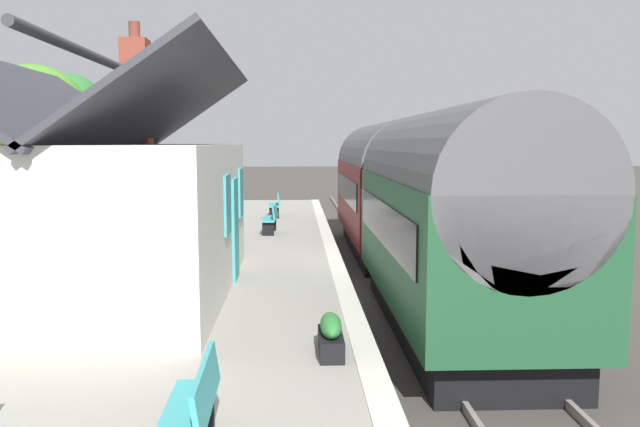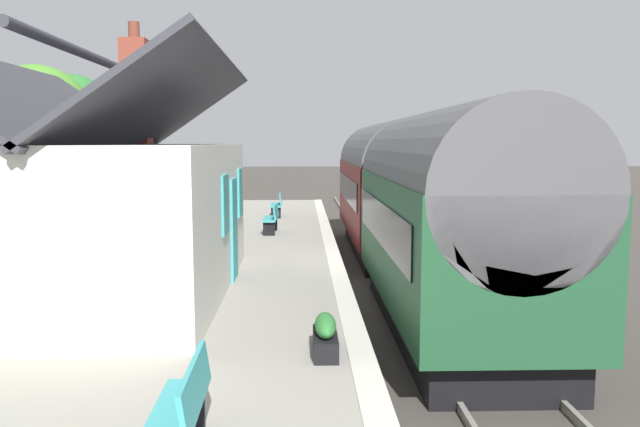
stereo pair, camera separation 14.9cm
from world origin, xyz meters
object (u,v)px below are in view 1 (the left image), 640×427
bench_mid_platform (276,204)px  tree_far_right (71,110)px  bench_near_building (193,409)px  planter_by_door (331,335)px  bench_by_lamp (271,218)px  planter_bench_right (199,204)px  tree_mid_background (35,118)px  train (410,198)px  station_building (111,213)px

bench_mid_platform → tree_far_right: tree_far_right is taller
bench_near_building → planter_by_door: bench_near_building is taller
bench_by_lamp → bench_mid_platform: bearing=-0.0°
planter_bench_right → bench_near_building: bearing=-171.4°
planter_bench_right → tree_mid_background: size_ratio=0.13×
train → station_building: 7.93m
planter_bench_right → planter_by_door: 16.95m
tree_mid_background → planter_by_door: bearing=-146.7°
bench_mid_platform → tree_mid_background: size_ratio=0.22×
bench_by_lamp → tree_mid_background: size_ratio=0.22×
station_building → planter_by_door: size_ratio=8.33×
planter_bench_right → station_building: bearing=-178.4°
planter_bench_right → tree_mid_background: tree_mid_background is taller
station_building → bench_by_lamp: (7.72, -2.68, -1.05)m
bench_mid_platform → planter_bench_right: bearing=75.2°
planter_bench_right → planter_by_door: (-16.40, -4.28, -0.16)m
bench_near_building → tree_far_right: 24.87m
station_building → planter_bench_right: (12.86, 0.36, -1.11)m
planter_by_door → planter_bench_right: bearing=14.6°
bench_by_lamp → tree_far_right: size_ratio=0.21×
bench_mid_platform → train: bearing=-153.1°
tree_mid_background → planter_bench_right: bearing=-79.6°
bench_mid_platform → bench_near_building: same height
train → tree_far_right: tree_far_right is taller
bench_mid_platform → planter_by_door: (-15.59, -1.23, -0.22)m
bench_mid_platform → planter_by_door: bench_mid_platform is taller
bench_near_building → train: bearing=-20.0°
planter_by_door → bench_by_lamp: bearing=6.3°
bench_by_lamp → planter_by_door: size_ratio=1.55×
tree_mid_background → tree_far_right: size_ratio=0.98×
train → bench_mid_platform: bearing=26.9°
tree_far_right → bench_near_building: bearing=-158.4°
planter_bench_right → tree_far_right: (3.70, 6.14, 3.84)m
station_building → planter_by_door: station_building is taller
tree_far_right → station_building: bearing=-158.6°
train → bench_mid_platform: size_ratio=12.07×
bench_mid_platform → tree_far_right: 10.91m
train → planter_by_door: bearing=162.5°
station_building → bench_near_building: size_ratio=5.39×
station_building → bench_mid_platform: size_ratio=5.38×
planter_bench_right → bench_mid_platform: bearing=-104.8°
train → planter_by_door: train is taller
bench_near_building → planter_bench_right: (19.16, 2.90, -0.06)m
tree_mid_background → station_building: bearing=-152.5°
station_building → bench_near_building: 6.87m
planter_bench_right → planter_by_door: planter_bench_right is taller
station_building → bench_by_lamp: station_building is taller
planter_bench_right → tree_far_right: 8.13m
train → bench_by_lamp: train is taller
planter_by_door → tree_far_right: size_ratio=0.14×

